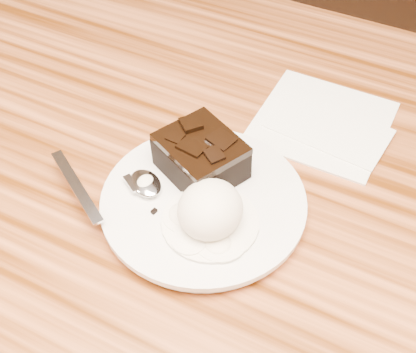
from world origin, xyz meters
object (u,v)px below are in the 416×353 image
at_px(ice_cream_scoop, 210,209).
at_px(napkin, 322,121).
at_px(spoon, 146,184).
at_px(dining_table, 190,348).
at_px(brownie, 201,159).
at_px(plate, 203,204).

distance_m(ice_cream_scoop, napkin, 0.21).
xyz_separation_m(spoon, napkin, (0.12, 0.19, -0.02)).
relative_size(dining_table, brownie, 15.18).
bearing_deg(dining_table, plate, -23.25).
height_order(plate, spoon, spoon).
height_order(dining_table, spoon, spoon).
distance_m(dining_table, spoon, 0.40).
distance_m(brownie, ice_cream_scoop, 0.07).
relative_size(brownie, spoon, 0.48).
height_order(dining_table, brownie, brownie).
bearing_deg(spoon, dining_table, -10.13).
bearing_deg(brownie, dining_table, -128.59).
distance_m(dining_table, napkin, 0.42).
distance_m(brownie, spoon, 0.06).
distance_m(dining_table, plate, 0.39).
distance_m(plate, brownie, 0.05).
xyz_separation_m(plate, ice_cream_scoop, (0.02, -0.02, 0.03)).
height_order(dining_table, plate, plate).
bearing_deg(napkin, plate, -109.80).
bearing_deg(dining_table, ice_cream_scoop, -36.03).
height_order(brownie, napkin, brownie).
bearing_deg(ice_cream_scoop, brownie, 124.73).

